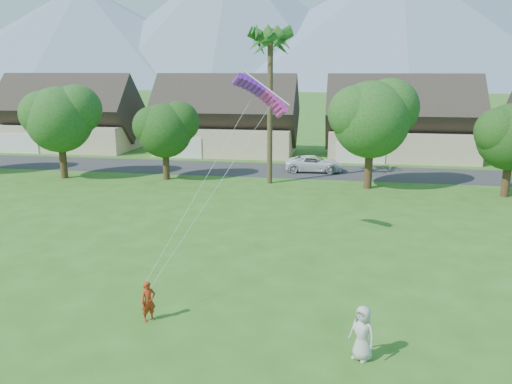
% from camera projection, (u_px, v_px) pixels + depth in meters
% --- Properties ---
extents(street, '(90.00, 7.00, 0.01)m').
position_uv_depth(street, '(299.00, 171.00, 46.67)').
color(street, '#2D2D30').
rests_on(street, ground).
extents(kite_flyer, '(0.67, 0.66, 1.56)m').
position_uv_depth(kite_flyer, '(148.00, 301.00, 18.72)').
color(kite_flyer, '#A52C12').
rests_on(kite_flyer, ground).
extents(watcher, '(1.09, 1.02, 1.87)m').
position_uv_depth(watcher, '(362.00, 333.00, 16.17)').
color(watcher, '#B3B3AF').
rests_on(watcher, ground).
extents(parked_car, '(5.42, 2.70, 1.48)m').
position_uv_depth(parked_car, '(314.00, 164.00, 46.26)').
color(parked_car, white).
rests_on(parked_car, ground).
extents(mountain_ridge, '(540.00, 240.00, 70.00)m').
position_uv_depth(mountain_ridge, '(358.00, 29.00, 254.36)').
color(mountain_ridge, slate).
rests_on(mountain_ridge, ground).
extents(houses_row, '(72.75, 8.19, 8.86)m').
position_uv_depth(houses_row, '(311.00, 124.00, 54.37)').
color(houses_row, beige).
rests_on(houses_row, ground).
extents(tree_row, '(62.27, 6.67, 8.45)m').
position_uv_depth(tree_row, '(279.00, 125.00, 39.86)').
color(tree_row, '#47301C').
rests_on(tree_row, ground).
extents(fan_palm, '(3.00, 3.00, 13.80)m').
position_uv_depth(fan_palm, '(270.00, 36.00, 38.91)').
color(fan_palm, '#4C3D26').
rests_on(fan_palm, ground).
extents(parafoil_kite, '(3.18, 1.31, 0.50)m').
position_uv_depth(parafoil_kite, '(262.00, 92.00, 25.07)').
color(parafoil_kite, purple).
rests_on(parafoil_kite, ground).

